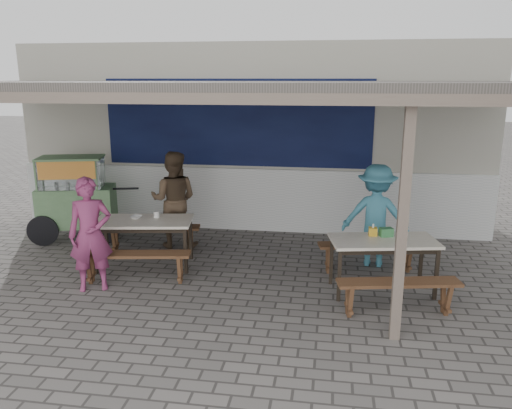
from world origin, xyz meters
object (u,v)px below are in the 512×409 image
object	(u,v)px
patron_street_side	(91,234)
donation_box	(386,232)
vendor_cart	(75,195)
bench_left_street	(135,260)
patron_right_table	(376,216)
condiment_bowl	(136,217)
bench_right_wall	(369,251)
table_left	(143,225)
table_right	(383,245)
condiment_jar	(156,214)
tissue_box	(373,231)
patron_wall_side	(174,200)
bench_left_wall	(153,233)
bench_right_street	(398,289)

from	to	relation	value
patron_street_side	donation_box	world-z (taller)	patron_street_side
vendor_cart	donation_box	distance (m)	5.49
bench_left_street	patron_right_table	world-z (taller)	patron_right_table
donation_box	condiment_bowl	size ratio (longest dim) A/B	1.02
bench_right_wall	table_left	bearing A→B (deg)	173.77
table_right	condiment_bowl	distance (m)	3.72
bench_right_wall	patron_street_side	size ratio (longest dim) A/B	0.97
bench_right_wall	condiment_bowl	distance (m)	3.59
condiment_jar	condiment_bowl	bearing A→B (deg)	-161.59
vendor_cart	condiment_jar	xyz separation A→B (m)	(1.87, -0.97, -0.02)
bench_left_street	patron_right_table	distance (m)	3.68
condiment_jar	patron_street_side	bearing A→B (deg)	-116.51
table_right	condiment_bowl	bearing A→B (deg)	161.61
bench_left_street	table_right	world-z (taller)	table_right
tissue_box	donation_box	distance (m)	0.18
bench_left_street	patron_street_side	bearing A→B (deg)	-159.23
table_right	bench_right_wall	xyz separation A→B (m)	(-0.13, 0.70, -0.33)
table_right	bench_right_wall	world-z (taller)	table_right
bench_left_street	tissue_box	distance (m)	3.37
patron_wall_side	table_left	bearing A→B (deg)	76.16
patron_street_side	patron_wall_side	distance (m)	2.02
patron_wall_side	patron_right_table	distance (m)	3.38
bench_right_wall	condiment_bowl	xyz separation A→B (m)	(-3.56, -0.21, 0.43)
patron_wall_side	donation_box	size ratio (longest dim) A/B	9.45
tissue_box	condiment_jar	distance (m)	3.29
table_left	patron_street_side	xyz separation A→B (m)	(-0.39, -0.93, 0.12)
bench_left_wall	tissue_box	world-z (taller)	tissue_box
tissue_box	condiment_bowl	distance (m)	3.57
table_right	bench_right_wall	distance (m)	0.79
bench_left_street	vendor_cart	xyz separation A→B (m)	(-1.82, 1.78, 0.48)
bench_left_wall	vendor_cart	size ratio (longest dim) A/B	0.89
table_left	donation_box	xyz separation A→B (m)	(3.60, -0.27, 0.14)
condiment_jar	vendor_cart	bearing A→B (deg)	152.48
donation_box	bench_left_wall	bearing A→B (deg)	166.10
table_right	tissue_box	distance (m)	0.25
table_right	patron_right_table	bearing A→B (deg)	80.64
patron_street_side	table_right	bearing A→B (deg)	-15.89
patron_street_side	condiment_bowl	world-z (taller)	patron_street_side
bench_right_street	vendor_cart	world-z (taller)	vendor_cart
donation_box	patron_wall_side	bearing A→B (deg)	159.55
bench_right_street	table_left	bearing A→B (deg)	152.25
bench_right_wall	condiment_bowl	world-z (taller)	condiment_bowl
bench_left_wall	bench_right_street	size ratio (longest dim) A/B	1.04
vendor_cart	condiment_bowl	world-z (taller)	vendor_cart
vendor_cart	bench_left_street	bearing A→B (deg)	-58.98
bench_right_wall	donation_box	distance (m)	0.74
table_right	patron_wall_side	bearing A→B (deg)	146.25
bench_left_street	bench_right_wall	world-z (taller)	same
bench_right_wall	tissue_box	xyz separation A→B (m)	(-0.00, -0.54, 0.47)
bench_right_wall	patron_wall_side	bearing A→B (deg)	156.47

